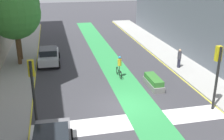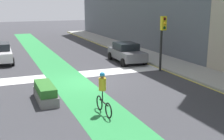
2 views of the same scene
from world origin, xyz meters
TOP-DOWN VIEW (x-y plane):
  - ground_plane at (0.00, 0.00)m, footprint 120.00×120.00m
  - bike_lane_paint at (1.06, 0.00)m, footprint 2.40×60.00m
  - crosswalk_band at (0.00, -2.00)m, footprint 12.00×1.80m
  - sidewalk_left at (-7.50, 0.00)m, footprint 3.00×60.00m
  - curb_stripe_left at (-6.00, 0.00)m, footprint 0.16×60.00m
  - traffic_signal_near_left at (-5.60, -0.71)m, footprint 0.35×0.52m
  - car_grey_left_near at (-4.69, -4.56)m, footprint 2.15×4.26m
  - car_white_right_near at (4.86, -8.17)m, footprint 2.08×4.23m
  - cyclist_in_lane at (0.99, 5.15)m, footprint 0.32×1.73m
  - median_planter at (3.06, 2.50)m, footprint 0.86×2.57m

SIDE VIEW (x-z plane):
  - ground_plane at x=0.00m, z-range 0.00..0.00m
  - crosswalk_band at x=0.00m, z-range 0.00..0.01m
  - bike_lane_paint at x=1.06m, z-range 0.00..0.01m
  - curb_stripe_left at x=-6.00m, z-range 0.00..0.01m
  - sidewalk_left at x=-7.50m, z-range 0.00..0.15m
  - median_planter at x=3.06m, z-range -0.02..0.83m
  - car_grey_left_near at x=-4.69m, z-range 0.02..1.59m
  - car_white_right_near at x=4.86m, z-range 0.02..1.59m
  - cyclist_in_lane at x=0.99m, z-range 0.04..1.90m
  - traffic_signal_near_left at x=-5.60m, z-range 0.79..4.65m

